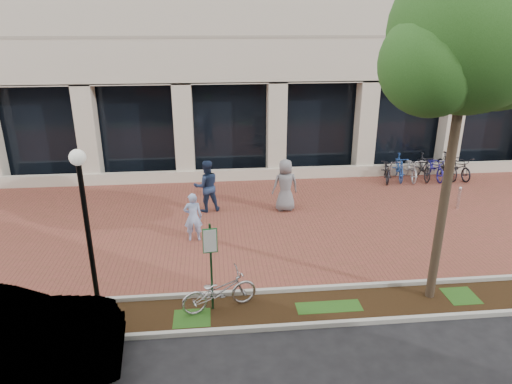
{
  "coord_description": "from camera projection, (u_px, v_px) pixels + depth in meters",
  "views": [
    {
      "loc": [
        -0.84,
        -14.53,
        6.58
      ],
      "look_at": [
        0.54,
        -0.8,
        1.41
      ],
      "focal_mm": 32.0,
      "sensor_mm": 36.0,
      "label": 1
    }
  ],
  "objects": [
    {
      "name": "pedestrian_mid",
      "position": [
        206.0,
        186.0,
        16.57
      ],
      "size": [
        1.08,
        0.92,
        1.93
      ],
      "primitive_type": "imported",
      "rotation": [
        0.0,
        0.0,
        3.36
      ],
      "color": "navy",
      "rests_on": "ground"
    },
    {
      "name": "street_tree",
      "position": [
        470.0,
        43.0,
        9.52
      ],
      "size": [
        4.09,
        3.41,
        8.08
      ],
      "color": "#483629",
      "rests_on": "ground"
    },
    {
      "name": "planting_strip",
      "position": [
        252.0,
        311.0,
        11.03
      ],
      "size": [
        40.0,
        1.5,
        0.01
      ],
      "primitive_type": "cube",
      "color": "black",
      "rests_on": "ground"
    },
    {
      "name": "pedestrian_right",
      "position": [
        285.0,
        185.0,
        16.61
      ],
      "size": [
        1.02,
        0.73,
        1.95
      ],
      "primitive_type": "imported",
      "rotation": [
        0.0,
        0.0,
        3.26
      ],
      "color": "slate",
      "rests_on": "ground"
    },
    {
      "name": "lamppost",
      "position": [
        87.0,
        224.0,
        10.31
      ],
      "size": [
        0.36,
        0.36,
        4.03
      ],
      "color": "black",
      "rests_on": "ground"
    },
    {
      "name": "bike_rack_cluster",
      "position": [
        423.0,
        167.0,
        20.14
      ],
      "size": [
        4.27,
        2.05,
        1.13
      ],
      "rotation": [
        0.0,
        0.0,
        -0.16
      ],
      "color": "black",
      "rests_on": "ground"
    },
    {
      "name": "pedestrian_left",
      "position": [
        193.0,
        217.0,
        14.35
      ],
      "size": [
        0.6,
        0.41,
        1.6
      ],
      "primitive_type": "imported",
      "rotation": [
        0.0,
        0.0,
        3.18
      ],
      "color": "#9BB4E8",
      "rests_on": "ground"
    },
    {
      "name": "locked_bicycle",
      "position": [
        219.0,
        291.0,
        10.97
      ],
      "size": [
        1.99,
        1.17,
        0.99
      ],
      "primitive_type": "imported",
      "rotation": [
        0.0,
        0.0,
        1.87
      ],
      "color": "#B2B2B6",
      "rests_on": "ground"
    },
    {
      "name": "ground",
      "position": [
        238.0,
        222.0,
        15.92
      ],
      "size": [
        120.0,
        120.0,
        0.0
      ],
      "primitive_type": "plane",
      "color": "black",
      "rests_on": "ground"
    },
    {
      "name": "brick_plaza",
      "position": [
        238.0,
        222.0,
        15.92
      ],
      "size": [
        40.0,
        9.0,
        0.01
      ],
      "primitive_type": "cube",
      "color": "brown",
      "rests_on": "ground"
    },
    {
      "name": "curb_plaza_side",
      "position": [
        250.0,
        292.0,
        11.71
      ],
      "size": [
        40.0,
        0.12,
        0.12
      ],
      "primitive_type": "cube",
      "color": "#A8A79E",
      "rests_on": "ground"
    },
    {
      "name": "curb_street_side",
      "position": [
        255.0,
        329.0,
        10.31
      ],
      "size": [
        40.0,
        0.12,
        0.12
      ],
      "primitive_type": "cube",
      "color": "#A8A79E",
      "rests_on": "ground"
    },
    {
      "name": "bollard",
      "position": [
        459.0,
        198.0,
        16.93
      ],
      "size": [
        0.12,
        0.12,
        0.87
      ],
      "color": "silver",
      "rests_on": "ground"
    },
    {
      "name": "parking_sign",
      "position": [
        211.0,
        256.0,
        10.6
      ],
      "size": [
        0.34,
        0.07,
        2.27
      ],
      "rotation": [
        0.0,
        0.0,
        0.11
      ],
      "color": "#163C1F",
      "rests_on": "ground"
    }
  ]
}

